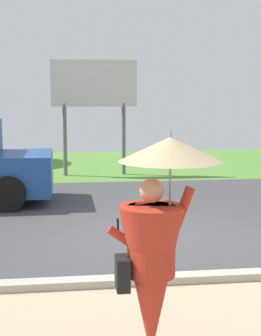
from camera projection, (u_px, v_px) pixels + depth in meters
ground_plane at (139, 206)px, 11.67m from camera, size 40.00×22.00×0.20m
monk_pedestrian at (155, 246)px, 4.68m from camera, size 1.04×0.93×2.13m
roadside_billboard at (94, 92)px, 15.56m from camera, size 2.60×0.12×3.50m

